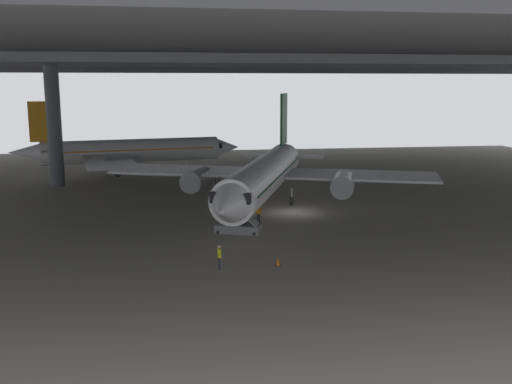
{
  "coord_description": "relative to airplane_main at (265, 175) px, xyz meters",
  "views": [
    {
      "loc": [
        -12.06,
        -54.1,
        12.31
      ],
      "look_at": [
        -4.18,
        -2.1,
        2.53
      ],
      "focal_mm": 40.82,
      "sensor_mm": 36.0,
      "label": 1
    }
  ],
  "objects": [
    {
      "name": "airplane_main",
      "position": [
        0.0,
        0.0,
        0.0
      ],
      "size": [
        34.4,
        34.63,
        11.22
      ],
      "color": "white",
      "rests_on": "ground_plane"
    },
    {
      "name": "crew_worker_near_nose",
      "position": [
        -6.25,
        -18.79,
        -2.44
      ],
      "size": [
        0.24,
        0.55,
        1.68
      ],
      "color": "#232838",
      "rests_on": "ground_plane"
    },
    {
      "name": "crew_worker_by_stairs",
      "position": [
        -1.58,
        -5.97,
        -2.47
      ],
      "size": [
        0.46,
        0.39,
        1.65
      ],
      "color": "#232838",
      "rests_on": "ground_plane"
    },
    {
      "name": "ground_plane",
      "position": [
        2.62,
        -2.23,
        -3.41
      ],
      "size": [
        110.0,
        110.0,
        0.0
      ],
      "primitive_type": "plane",
      "color": "gray"
    },
    {
      "name": "traffic_cone_orange",
      "position": [
        -2.2,
        -18.62,
        -3.11
      ],
      "size": [
        0.36,
        0.36,
        0.6
      ],
      "color": "black",
      "rests_on": "ground_plane"
    },
    {
      "name": "airplane_distant",
      "position": [
        -14.97,
        25.42,
        -0.21
      ],
      "size": [
        31.43,
        30.72,
        10.09
      ],
      "color": "white",
      "rests_on": "ground_plane"
    },
    {
      "name": "baggage_tug",
      "position": [
        -1.54,
        10.99,
        -2.88
      ],
      "size": [
        2.18,
        2.5,
        0.9
      ],
      "color": "yellow",
      "rests_on": "ground_plane"
    },
    {
      "name": "boarding_stairs",
      "position": [
        -3.9,
        -9.13,
        -2.68
      ],
      "size": [
        4.38,
        2.72,
        4.61
      ],
      "color": "slate",
      "rests_on": "ground_plane"
    },
    {
      "name": "hangar_structure",
      "position": [
        2.54,
        11.51,
        11.74
      ],
      "size": [
        121.0,
        99.0,
        15.78
      ],
      "color": "#4C4F54",
      "rests_on": "ground_plane"
    }
  ]
}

